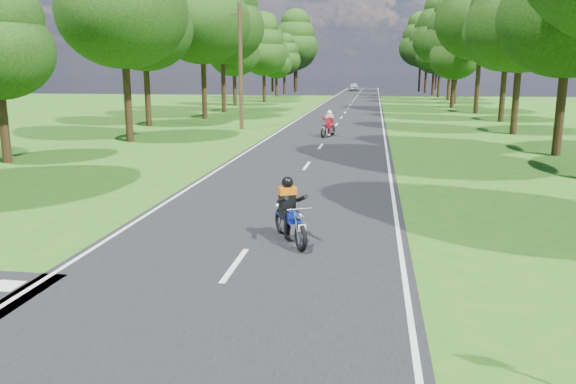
# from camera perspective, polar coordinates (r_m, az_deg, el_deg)

# --- Properties ---
(ground) EXTENTS (160.00, 160.00, 0.00)m
(ground) POSITION_cam_1_polar(r_m,az_deg,el_deg) (9.50, -8.37, -11.47)
(ground) COLOR #226216
(ground) RESTS_ON ground
(main_road) EXTENTS (7.00, 140.00, 0.02)m
(main_road) POSITION_cam_1_polar(r_m,az_deg,el_deg) (58.48, 6.13, 8.45)
(main_road) COLOR black
(main_road) RESTS_ON ground
(road_markings) EXTENTS (7.40, 140.00, 0.01)m
(road_markings) POSITION_cam_1_polar(r_m,az_deg,el_deg) (56.62, 5.90, 8.35)
(road_markings) COLOR silver
(road_markings) RESTS_ON main_road
(treeline) EXTENTS (40.00, 115.35, 14.78)m
(treeline) POSITION_cam_1_polar(r_m,az_deg,el_deg) (68.52, 7.94, 15.85)
(treeline) COLOR black
(treeline) RESTS_ON ground
(telegraph_pole) EXTENTS (1.20, 0.26, 8.00)m
(telegraph_pole) POSITION_cam_1_polar(r_m,az_deg,el_deg) (37.31, -4.83, 12.61)
(telegraph_pole) COLOR #382616
(telegraph_pole) RESTS_ON ground
(rider_near_blue) EXTENTS (1.31, 1.83, 1.46)m
(rider_near_blue) POSITION_cam_1_polar(r_m,az_deg,el_deg) (12.52, 0.22, -1.84)
(rider_near_blue) COLOR #0E239B
(rider_near_blue) RESTS_ON main_road
(rider_far_red) EXTENTS (1.09, 1.92, 1.52)m
(rider_far_red) POSITION_cam_1_polar(r_m,az_deg,el_deg) (32.97, 4.10, 6.95)
(rider_far_red) COLOR maroon
(rider_far_red) RESTS_ON main_road
(distant_car) EXTENTS (1.98, 4.58, 1.54)m
(distant_car) POSITION_cam_1_polar(r_m,az_deg,el_deg) (108.45, 6.72, 10.56)
(distant_car) COLOR #BABDC2
(distant_car) RESTS_ON main_road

